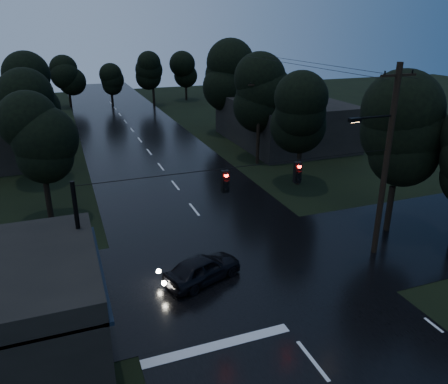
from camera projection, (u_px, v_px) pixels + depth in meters
main_road at (161, 167)px, 37.97m from camera, size 12.00×120.00×0.02m
cross_street at (240, 268)px, 22.25m from camera, size 60.00×9.00×0.02m
building_far_right at (284, 121)px, 45.26m from camera, size 10.00×14.00×4.40m
utility_pole_main at (385, 160)px, 21.91m from camera, size 3.50×0.30×10.00m
utility_pole_far at (258, 120)px, 37.54m from camera, size 2.00×0.30×7.50m
anchor_pole_left at (81, 250)px, 17.84m from camera, size 0.18×0.18×6.00m
span_signals at (262, 176)px, 19.66m from camera, size 15.00×0.37×1.12m
tree_corner_near at (401, 133)px, 24.24m from camera, size 4.48×4.48×9.44m
tree_left_a at (39, 138)px, 26.14m from camera, size 3.92×3.92×8.26m
tree_left_b at (31, 110)px, 32.80m from camera, size 4.20×4.20×8.85m
tree_left_c at (28, 88)px, 41.20m from camera, size 4.48×4.48×9.44m
tree_right_a at (302, 112)px, 31.91m from camera, size 4.20×4.20×8.85m
tree_right_b at (263, 92)px, 38.95m from camera, size 4.48×4.48×9.44m
tree_right_c at (229, 75)px, 47.75m from camera, size 4.76×4.76×10.03m
car at (203, 268)px, 20.95m from camera, size 4.31×2.94×1.36m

